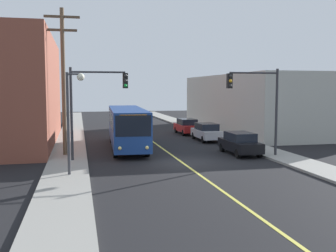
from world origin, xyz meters
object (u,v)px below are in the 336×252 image
object	(u,v)px
parked_car_red	(187,126)
utility_pole_near	(63,75)
traffic_signal_right_corner	(256,96)
traffic_signal_left_corner	(95,96)
city_bus	(127,126)
parked_car_black	(240,143)
street_lamp_left	(72,108)
fire_hydrant	(250,141)
parked_car_silver	(207,132)

from	to	relation	value
parked_car_red	utility_pole_near	distance (m)	17.49
traffic_signal_right_corner	utility_pole_near	bearing A→B (deg)	165.47
traffic_signal_left_corner	traffic_signal_right_corner	bearing A→B (deg)	-5.41
city_bus	parked_car_black	bearing A→B (deg)	-32.60
parked_car_black	street_lamp_left	size ratio (longest dim) A/B	0.80
traffic_signal_left_corner	fire_hydrant	world-z (taller)	traffic_signal_left_corner
street_lamp_left	fire_hydrant	size ratio (longest dim) A/B	6.55
parked_car_red	parked_car_silver	bearing A→B (deg)	-86.73
parked_car_black	parked_car_silver	xyz separation A→B (m)	(0.04, 7.84, 0.00)
city_bus	traffic_signal_left_corner	size ratio (longest dim) A/B	2.04
parked_car_red	street_lamp_left	world-z (taller)	street_lamp_left
street_lamp_left	traffic_signal_left_corner	bearing A→B (deg)	72.37
utility_pole_near	fire_hydrant	world-z (taller)	utility_pole_near
parked_car_black	traffic_signal_right_corner	world-z (taller)	traffic_signal_right_corner
utility_pole_near	traffic_signal_right_corner	distance (m)	13.39
street_lamp_left	fire_hydrant	bearing A→B (deg)	28.50
city_bus	parked_car_silver	world-z (taller)	city_bus
parked_car_silver	traffic_signal_left_corner	xyz separation A→B (m)	(-10.36, -8.33, 3.46)
street_lamp_left	parked_car_red	bearing A→B (deg)	58.12
parked_car_red	traffic_signal_right_corner	bearing A→B (deg)	-87.00
fire_hydrant	traffic_signal_right_corner	bearing A→B (deg)	-109.81
traffic_signal_right_corner	parked_car_black	bearing A→B (deg)	108.33
parked_car_silver	traffic_signal_right_corner	world-z (taller)	traffic_signal_right_corner
traffic_signal_left_corner	street_lamp_left	xyz separation A→B (m)	(-1.42, -4.46, -0.56)
parked_car_silver	traffic_signal_right_corner	size ratio (longest dim) A/B	0.73
parked_car_silver	street_lamp_left	bearing A→B (deg)	-132.65
parked_car_black	street_lamp_left	xyz separation A→B (m)	(-11.74, -4.94, 2.90)
utility_pole_near	street_lamp_left	distance (m)	7.08
city_bus	traffic_signal_left_corner	world-z (taller)	traffic_signal_left_corner
parked_car_black	traffic_signal_right_corner	size ratio (longest dim) A/B	0.73
utility_pole_near	street_lamp_left	xyz separation A→B (m)	(0.66, -6.77, -1.97)
traffic_signal_left_corner	fire_hydrant	bearing A→B (deg)	13.62
traffic_signal_left_corner	utility_pole_near	bearing A→B (deg)	131.80
parked_car_red	utility_pole_near	bearing A→B (deg)	-136.12
parked_car_black	traffic_signal_left_corner	bearing A→B (deg)	-177.29
traffic_signal_right_corner	street_lamp_left	xyz separation A→B (m)	(-12.24, -3.43, -0.56)
parked_car_black	parked_car_red	size ratio (longest dim) A/B	1.00
parked_car_black	traffic_signal_right_corner	bearing A→B (deg)	-71.67
parked_car_black	utility_pole_near	bearing A→B (deg)	171.61
parked_car_silver	traffic_signal_right_corner	xyz separation A→B (m)	(0.46, -9.35, 3.46)
traffic_signal_right_corner	street_lamp_left	size ratio (longest dim) A/B	1.09
traffic_signal_right_corner	fire_hydrant	size ratio (longest dim) A/B	7.14
parked_car_silver	utility_pole_near	distance (m)	14.64
traffic_signal_left_corner	fire_hydrant	xyz separation A→B (m)	(12.26, 2.97, -3.72)
traffic_signal_left_corner	fire_hydrant	distance (m)	13.15
utility_pole_near	parked_car_red	bearing A→B (deg)	43.88
city_bus	utility_pole_near	world-z (taller)	utility_pole_near
city_bus	traffic_signal_right_corner	world-z (taller)	traffic_signal_right_corner
street_lamp_left	traffic_signal_right_corner	bearing A→B (deg)	15.66
fire_hydrant	traffic_signal_left_corner	bearing A→B (deg)	-166.38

